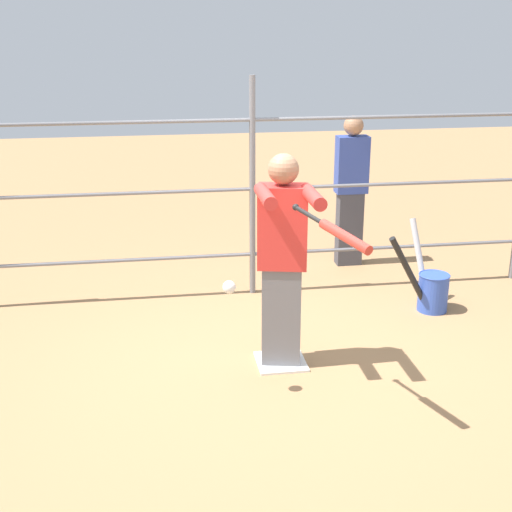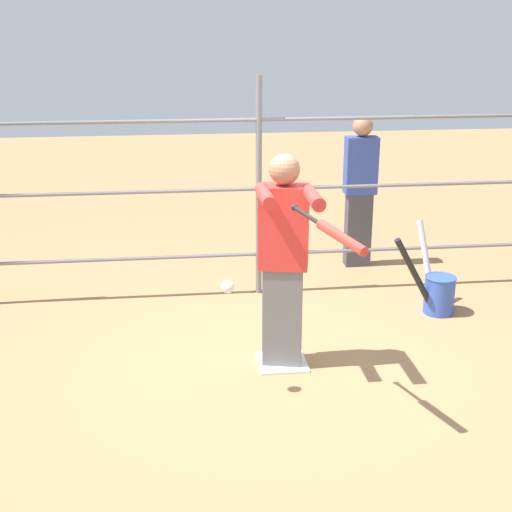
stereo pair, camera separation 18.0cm
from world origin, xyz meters
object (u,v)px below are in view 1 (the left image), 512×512
Objects in this scene: batter at (283,255)px; baseball_bat_swinging at (338,232)px; bat_bucket at (430,288)px; softball_in_flight at (229,287)px; bystander_behind_fence at (351,189)px.

baseball_bat_swinging is at bearing 102.17° from batter.
bat_bucket is at bearing -128.84° from baseball_bat_swinging.
bystander_behind_fence is at bearing -121.40° from softball_in_flight.
baseball_bat_swinging is 0.89× the size of bat_bucket.
batter is 0.65m from softball_in_flight.
softball_in_flight is at bearing -34.12° from baseball_bat_swinging.
batter reaches higher than baseball_bat_swinging.
baseball_bat_swinging is at bearing 72.32° from bystander_behind_fence.
bystander_behind_fence is at bearing -117.56° from batter.
softball_in_flight is at bearing 42.72° from batter.
batter reaches higher than softball_in_flight.
softball_in_flight is 3.27m from bystander_behind_fence.
baseball_bat_swinging is (-0.19, 0.89, 0.45)m from batter.
batter is at bearing 62.44° from bystander_behind_fence.
bat_bucket is at bearing -151.26° from batter.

